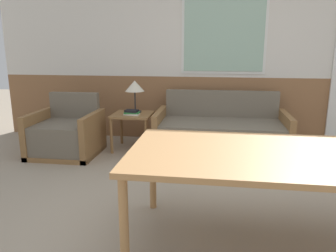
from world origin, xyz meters
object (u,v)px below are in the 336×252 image
(side_table, at_px, (133,119))
(couch, at_px, (221,134))
(dining_table, at_px, (281,161))
(armchair, at_px, (66,136))
(table_lamp, at_px, (135,87))

(side_table, bearing_deg, couch, 2.89)
(dining_table, bearing_deg, couch, 99.62)
(couch, distance_m, armchair, 2.14)
(armchair, xyz_separation_m, side_table, (0.85, 0.35, 0.18))
(armchair, distance_m, side_table, 0.94)
(armchair, height_order, dining_table, armchair)
(side_table, bearing_deg, armchair, -157.28)
(table_lamp, bearing_deg, side_table, -100.88)
(side_table, relative_size, table_lamp, 1.19)
(couch, xyz_separation_m, table_lamp, (-1.23, 0.03, 0.63))
(couch, height_order, side_table, couch)
(couch, height_order, table_lamp, table_lamp)
(side_table, relative_size, dining_table, 0.26)
(couch, bearing_deg, table_lamp, 178.49)
(couch, height_order, dining_table, couch)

